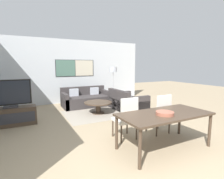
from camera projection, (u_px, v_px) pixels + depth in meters
name	position (u px, v px, depth m)	size (l,w,h in m)	color
ground_plane	(174.00, 176.00, 2.68)	(24.00, 24.00, 0.00)	#9E896B
wall_back	(72.00, 71.00, 7.83)	(6.84, 0.09, 2.80)	silver
area_rug	(98.00, 113.00, 6.14)	(2.28, 1.79, 0.01)	gray
tv_console	(12.00, 117.00, 4.87)	(1.26, 0.44, 0.52)	#423326
television	(10.00, 94.00, 4.78)	(1.06, 0.20, 0.77)	#2D2D33
sofa_main	(86.00, 99.00, 7.27)	(1.92, 0.99, 0.77)	#383333
sofa_side	(126.00, 103.00, 6.62)	(0.99, 1.41, 0.77)	#383333
coffee_table	(98.00, 105.00, 6.09)	(0.96, 0.96, 0.41)	#423326
dining_table	(165.00, 116.00, 3.50)	(1.89, 0.90, 0.73)	#423326
dining_chair_left	(127.00, 117.00, 3.92)	(0.46, 0.46, 0.98)	beige
dining_chair_centre	(160.00, 112.00, 4.27)	(0.46, 0.46, 0.98)	beige
fruit_bowl	(165.00, 113.00, 3.37)	(0.35, 0.35, 0.06)	#995642
floor_lamp	(113.00, 73.00, 7.58)	(0.33, 0.33, 1.61)	#2D2D33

